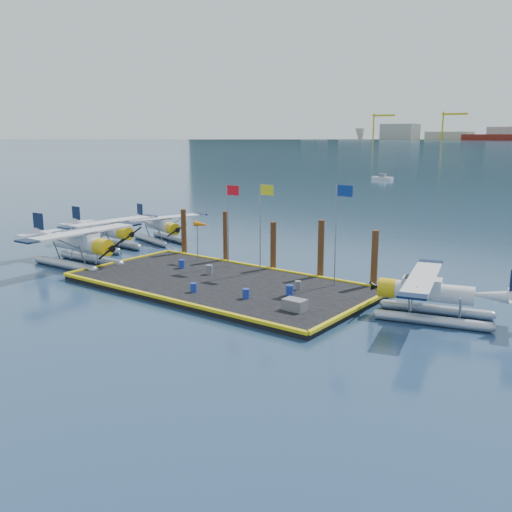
% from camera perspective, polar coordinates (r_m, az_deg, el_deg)
% --- Properties ---
extents(ground, '(4000.00, 4000.00, 0.00)m').
position_cam_1_polar(ground, '(38.06, -3.62, -3.16)').
color(ground, navy).
rests_on(ground, ground).
extents(dock, '(20.00, 10.00, 0.40)m').
position_cam_1_polar(dock, '(38.01, -3.62, -2.87)').
color(dock, black).
rests_on(dock, ground).
extents(dock_bumpers, '(20.25, 10.25, 0.18)m').
position_cam_1_polar(dock_bumpers, '(37.93, -3.63, -2.44)').
color(dock_bumpers, gold).
rests_on(dock_bumpers, dock).
extents(seaplane_a, '(9.50, 10.46, 3.73)m').
position_cam_1_polar(seaplane_a, '(45.64, -17.13, 0.99)').
color(seaplane_a, '#9A9EA8').
rests_on(seaplane_a, ground).
extents(seaplane_b, '(8.67, 9.55, 3.40)m').
position_cam_1_polar(seaplane_b, '(52.06, -14.57, 2.30)').
color(seaplane_b, '#9A9EA8').
rests_on(seaplane_b, ground).
extents(seaplane_c, '(8.35, 8.96, 3.19)m').
position_cam_1_polar(seaplane_c, '(54.34, -9.45, 2.84)').
color(seaplane_c, '#9A9EA8').
rests_on(seaplane_c, ground).
extents(seaplane_d, '(8.31, 8.98, 3.19)m').
position_cam_1_polar(seaplane_d, '(32.66, 16.87, -3.74)').
color(seaplane_d, '#9A9EA8').
rests_on(seaplane_d, ground).
extents(drum_0, '(0.44, 0.44, 0.62)m').
position_cam_1_polar(drum_0, '(41.97, -7.45, -0.79)').
color(drum_0, navy).
rests_on(drum_0, dock).
extents(drum_1, '(0.42, 0.42, 0.59)m').
position_cam_1_polar(drum_1, '(34.02, -1.01, -3.78)').
color(drum_1, navy).
rests_on(drum_1, dock).
extents(drum_2, '(0.46, 0.46, 0.64)m').
position_cam_1_polar(drum_2, '(34.69, 3.37, -3.44)').
color(drum_2, navy).
rests_on(drum_2, dock).
extents(drum_3, '(0.40, 0.40, 0.57)m').
position_cam_1_polar(drum_3, '(35.59, -6.26, -3.15)').
color(drum_3, navy).
rests_on(drum_3, dock).
extents(drum_4, '(0.40, 0.40, 0.56)m').
position_cam_1_polar(drum_4, '(36.00, 4.21, -2.94)').
color(drum_4, slate).
rests_on(drum_4, dock).
extents(drum_5, '(0.46, 0.46, 0.65)m').
position_cam_1_polar(drum_5, '(39.92, -4.70, -1.37)').
color(drum_5, slate).
rests_on(drum_5, dock).
extents(crate, '(1.26, 0.84, 0.63)m').
position_cam_1_polar(crate, '(31.88, 3.90, -4.88)').
color(crate, slate).
rests_on(crate, dock).
extents(flagpole_red, '(1.14, 0.08, 6.00)m').
position_cam_1_polar(flagpole_red, '(41.48, -2.68, 4.33)').
color(flagpole_red, gray).
rests_on(flagpole_red, dock).
extents(flagpole_yellow, '(1.14, 0.08, 6.20)m').
position_cam_1_polar(flagpole_yellow, '(39.63, 0.66, 4.14)').
color(flagpole_yellow, gray).
rests_on(flagpole_yellow, dock).
extents(flagpole_blue, '(1.14, 0.08, 6.50)m').
position_cam_1_polar(flagpole_blue, '(36.41, 8.29, 3.58)').
color(flagpole_blue, gray).
rests_on(flagpole_blue, dock).
extents(windsock, '(1.40, 0.44, 3.12)m').
position_cam_1_polar(windsock, '(43.43, -5.44, 3.08)').
color(windsock, gray).
rests_on(windsock, dock).
extents(piling_0, '(0.44, 0.44, 4.00)m').
position_cam_1_polar(piling_0, '(47.14, -7.22, 2.24)').
color(piling_0, '#482514').
rests_on(piling_0, ground).
extents(piling_1, '(0.44, 0.44, 4.20)m').
position_cam_1_polar(piling_1, '(44.14, -3.03, 1.78)').
color(piling_1, '#482514').
rests_on(piling_1, ground).
extents(piling_2, '(0.44, 0.44, 3.80)m').
position_cam_1_polar(piling_2, '(41.47, 1.74, 0.83)').
color(piling_2, '#482514').
rests_on(piling_2, ground).
extents(piling_3, '(0.44, 0.44, 4.30)m').
position_cam_1_polar(piling_3, '(39.29, 6.50, 0.50)').
color(piling_3, '#482514').
rests_on(piling_3, ground).
extents(piling_4, '(0.44, 0.44, 4.00)m').
position_cam_1_polar(piling_4, '(37.49, 11.76, -0.48)').
color(piling_4, '#482514').
rests_on(piling_4, ground).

